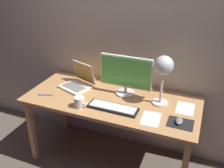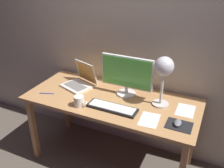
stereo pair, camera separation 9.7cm
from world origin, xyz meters
name	(u,v)px [view 2 (the right image)]	position (x,y,z in m)	size (l,w,h in m)	color
ground_plane	(112,159)	(0.00, 0.00, 0.00)	(4.80, 4.80, 0.00)	brown
back_wall	(129,29)	(0.00, 0.40, 1.30)	(4.80, 0.06, 2.60)	#B2A893
desk	(112,106)	(0.00, 0.00, 0.66)	(1.60, 0.70, 0.74)	tan
monitor	(127,74)	(0.09, 0.14, 0.95)	(0.49, 0.18, 0.38)	silver
keyboard_main	(112,108)	(0.08, -0.16, 0.75)	(0.44, 0.14, 0.03)	black
laptop	(81,79)	(-0.40, 0.12, 0.81)	(0.35, 0.35, 0.24)	silver
desk_lamp	(164,70)	(0.43, 0.09, 1.07)	(0.16, 0.16, 0.45)	beige
mousepad	(179,125)	(0.65, -0.16, 0.74)	(0.20, 0.16, 0.00)	black
mouse	(178,123)	(0.64, -0.15, 0.76)	(0.06, 0.10, 0.03)	slate
coffee_mug	(79,101)	(-0.20, -0.23, 0.79)	(0.12, 0.09, 0.09)	white
paper_sheet_near_mouse	(149,120)	(0.42, -0.18, 0.74)	(0.15, 0.21, 0.00)	white
paper_sheet_by_keyboard	(185,110)	(0.66, 0.08, 0.74)	(0.15, 0.21, 0.00)	white
pen	(47,93)	(-0.60, -0.18, 0.74)	(0.01, 0.01, 0.14)	#2633A5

